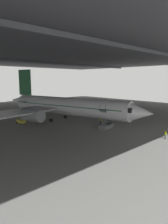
# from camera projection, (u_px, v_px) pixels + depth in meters

# --- Properties ---
(ground_plane) EXTENTS (110.00, 110.00, 0.00)m
(ground_plane) POSITION_uv_depth(u_px,v_px,m) (75.00, 123.00, 45.31)
(ground_plane) COLOR gray
(hangar_structure) EXTENTS (121.00, 99.00, 17.26)m
(hangar_structure) POSITION_uv_depth(u_px,v_px,m) (40.00, 53.00, 52.48)
(hangar_structure) COLOR #4C4F54
(hangar_structure) RESTS_ON ground_plane
(airplane_main) EXTENTS (38.67, 39.40, 12.29)m
(airplane_main) POSITION_uv_depth(u_px,v_px,m) (66.00, 106.00, 46.92)
(airplane_main) COLOR white
(airplane_main) RESTS_ON ground_plane
(boarding_stairs) EXTENTS (4.57, 2.35, 4.83)m
(boarding_stairs) POSITION_uv_depth(u_px,v_px,m) (107.00, 124.00, 40.84)
(boarding_stairs) COLOR slate
(boarding_stairs) RESTS_ON ground_plane
(crew_worker_near_nose) EXTENTS (0.45, 0.40, 1.57)m
(crew_worker_near_nose) POSITION_uv_depth(u_px,v_px,m) (165.00, 134.00, 33.18)
(crew_worker_near_nose) COLOR #232838
(crew_worker_near_nose) RESTS_ON ground_plane
(crew_worker_by_stairs) EXTENTS (0.55, 0.26, 1.69)m
(crew_worker_by_stairs) POSITION_uv_depth(u_px,v_px,m) (101.00, 120.00, 43.95)
(crew_worker_by_stairs) COLOR #232838
(crew_worker_by_stairs) RESTS_ON ground_plane
(baggage_tug) EXTENTS (1.29, 2.21, 0.90)m
(baggage_tug) POSITION_uv_depth(u_px,v_px,m) (21.00, 121.00, 44.83)
(baggage_tug) COLOR yellow
(baggage_tug) RESTS_ON ground_plane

